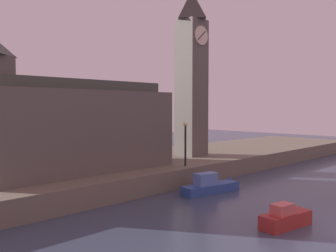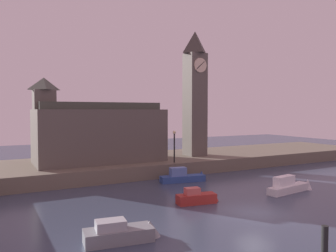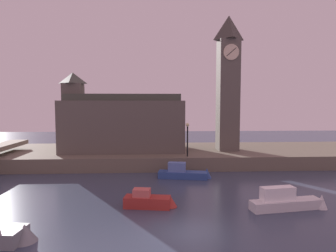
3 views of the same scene
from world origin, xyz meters
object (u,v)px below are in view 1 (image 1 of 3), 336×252
Objects in this scene: streetlamp at (185,138)px; clock_tower at (191,71)px; boat_tour_blue at (214,185)px; parliament_hall at (71,126)px; boat_dinghy_red at (288,217)px.

clock_tower is at bearing 37.79° from streetlamp.
parliament_hall is at bearing 132.16° from boat_tour_blue.
boat_tour_blue reaches higher than boat_dinghy_red.
clock_tower is 4.48× the size of streetlamp.
clock_tower is 9.10m from streetlamp.
streetlamp reaches higher than boat_tour_blue.
parliament_hall is at bearing 148.49° from streetlamp.
boat_dinghy_red is (-9.17, -15.06, -9.34)m from clock_tower.
parliament_hall is 2.67× the size of boat_tour_blue.
clock_tower is at bearing 52.08° from boat_tour_blue.
streetlamp is at bearing 82.66° from boat_tour_blue.
parliament_hall is 3.81× the size of boat_dinghy_red.
clock_tower reaches higher than boat_tour_blue.
parliament_hall reaches higher than streetlamp.
boat_dinghy_red is (-3.79, -10.89, -3.30)m from streetlamp.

